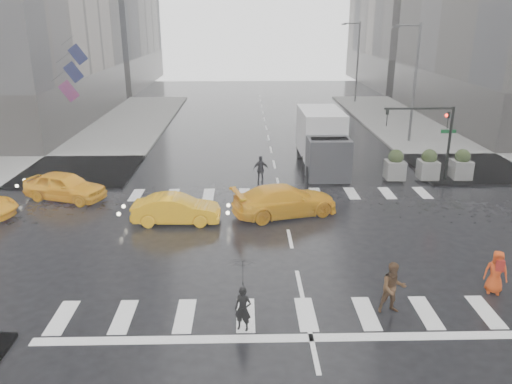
{
  "coord_description": "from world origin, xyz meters",
  "views": [
    {
      "loc": [
        -2.01,
        -20.19,
        9.22
      ],
      "look_at": [
        -1.46,
        2.0,
        1.52
      ],
      "focal_mm": 35.0,
      "sensor_mm": 36.0,
      "label": 1
    }
  ],
  "objects_px": {
    "pedestrian_orange": "(496,272)",
    "taxi_front": "(65,186)",
    "taxi_mid": "(176,209)",
    "box_truck": "(322,139)",
    "pedestrian_brown": "(393,288)",
    "traffic_signal_pole": "(434,129)"
  },
  "relations": [
    {
      "from": "pedestrian_orange",
      "to": "box_truck",
      "type": "relative_size",
      "value": 0.23
    },
    {
      "from": "traffic_signal_pole",
      "to": "pedestrian_orange",
      "type": "bearing_deg",
      "value": -99.66
    },
    {
      "from": "pedestrian_orange",
      "to": "taxi_front",
      "type": "height_order",
      "value": "pedestrian_orange"
    },
    {
      "from": "pedestrian_orange",
      "to": "box_truck",
      "type": "height_order",
      "value": "box_truck"
    },
    {
      "from": "traffic_signal_pole",
      "to": "box_truck",
      "type": "xyz_separation_m",
      "value": [
        -6.01,
        2.85,
        -1.25
      ]
    },
    {
      "from": "taxi_mid",
      "to": "box_truck",
      "type": "bearing_deg",
      "value": -42.32
    },
    {
      "from": "pedestrian_brown",
      "to": "taxi_front",
      "type": "xyz_separation_m",
      "value": [
        -14.47,
        11.32,
        -0.14
      ]
    },
    {
      "from": "taxi_front",
      "to": "box_truck",
      "type": "distance_m",
      "value": 15.67
    },
    {
      "from": "traffic_signal_pole",
      "to": "box_truck",
      "type": "height_order",
      "value": "traffic_signal_pole"
    },
    {
      "from": "pedestrian_brown",
      "to": "box_truck",
      "type": "height_order",
      "value": "box_truck"
    },
    {
      "from": "pedestrian_orange",
      "to": "taxi_front",
      "type": "xyz_separation_m",
      "value": [
        -18.47,
        10.15,
        -0.05
      ]
    },
    {
      "from": "pedestrian_orange",
      "to": "pedestrian_brown",
      "type": "bearing_deg",
      "value": -142.56
    },
    {
      "from": "taxi_mid",
      "to": "traffic_signal_pole",
      "type": "bearing_deg",
      "value": -66.5
    },
    {
      "from": "traffic_signal_pole",
      "to": "taxi_front",
      "type": "bearing_deg",
      "value": -172.79
    },
    {
      "from": "traffic_signal_pole",
      "to": "pedestrian_brown",
      "type": "height_order",
      "value": "traffic_signal_pole"
    },
    {
      "from": "pedestrian_brown",
      "to": "taxi_front",
      "type": "height_order",
      "value": "pedestrian_brown"
    },
    {
      "from": "pedestrian_brown",
      "to": "box_truck",
      "type": "xyz_separation_m",
      "value": [
        0.16,
        16.78,
        1.07
      ]
    },
    {
      "from": "taxi_front",
      "to": "taxi_mid",
      "type": "distance_m",
      "value": 7.23
    },
    {
      "from": "pedestrian_orange",
      "to": "taxi_mid",
      "type": "bearing_deg",
      "value": 172.02
    },
    {
      "from": "pedestrian_brown",
      "to": "pedestrian_orange",
      "type": "distance_m",
      "value": 4.16
    },
    {
      "from": "pedestrian_brown",
      "to": "box_truck",
      "type": "bearing_deg",
      "value": 85.77
    },
    {
      "from": "pedestrian_orange",
      "to": "taxi_mid",
      "type": "relative_size",
      "value": 0.39
    }
  ]
}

